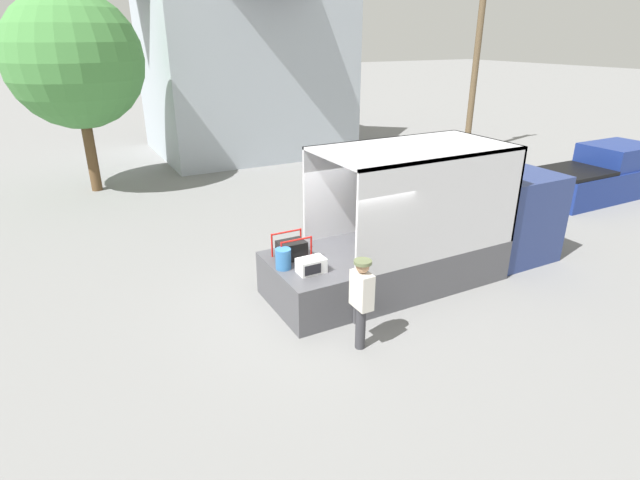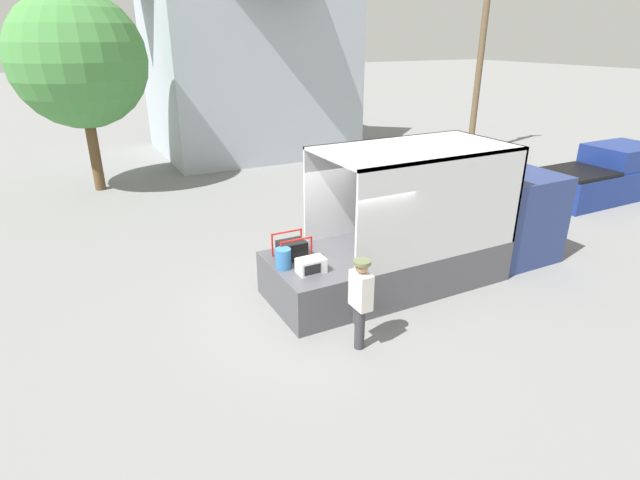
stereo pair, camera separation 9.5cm
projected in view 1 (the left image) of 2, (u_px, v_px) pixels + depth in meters
The scene contains 11 objects.
ground_plane at pixel (327, 300), 10.48m from camera, with size 160.00×160.00×0.00m, color gray.
box_truck at pixel (455, 231), 11.61m from camera, with size 6.01×2.17×3.04m.
tailgate_deck at pixel (302, 286), 10.05m from camera, with size 1.15×2.07×0.94m, color #4C4C51.
microwave at pixel (311, 266), 9.51m from camera, with size 0.53×0.35×0.29m.
portable_generator at pixel (293, 249), 10.12m from camera, with size 0.69×0.51×0.50m.
orange_bucket at pixel (283, 259), 9.65m from camera, with size 0.31×0.31×0.41m.
worker_person at pixel (362, 295), 8.50m from camera, with size 0.31×0.44×1.70m.
pickup_truck_blue at pixel (604, 176), 16.95m from camera, with size 5.17×1.85×1.74m.
house_backdrop at pixel (243, 47), 22.37m from camera, with size 8.58×7.34×9.11m.
utility_pole at pixel (478, 43), 21.65m from camera, with size 1.80×0.28×9.25m.
street_tree at pixel (75, 61), 16.18m from camera, with size 4.38×4.38×6.57m.
Camera 1 is at (-4.47, -8.04, 5.17)m, focal length 28.00 mm.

